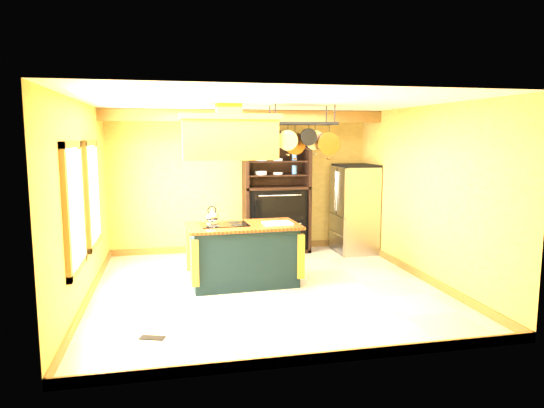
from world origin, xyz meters
name	(u,v)px	position (x,y,z in m)	size (l,w,h in m)	color
floor	(266,288)	(0.00, 0.00, 0.00)	(5.00, 5.00, 0.00)	beige
ceiling	(266,103)	(0.00, 0.00, 2.70)	(5.00, 5.00, 0.00)	white
wall_back	(241,182)	(0.00, 2.50, 1.35)	(5.00, 0.02, 2.70)	#DBB450
wall_front	(317,230)	(0.00, -2.50, 1.35)	(5.00, 0.02, 2.70)	#DBB450
wall_left	(83,203)	(-2.50, 0.00, 1.35)	(0.02, 5.00, 2.70)	#DBB450
wall_right	(424,194)	(2.50, 0.00, 1.35)	(0.02, 5.00, 2.70)	#DBB450
ceiling_beam	(247,116)	(0.00, 1.70, 2.59)	(5.00, 0.15, 0.20)	olive
window_near	(75,207)	(-2.47, -0.80, 1.40)	(0.06, 1.06, 1.56)	olive
window_far	(93,194)	(-2.47, 0.60, 1.40)	(0.06, 1.06, 1.56)	olive
kitchen_island	(243,254)	(-0.29, 0.28, 0.47)	(1.72, 1.01, 1.11)	black
range_hood	(229,136)	(-0.49, 0.28, 2.25)	(1.43, 0.81, 0.80)	#A77829
pot_rack	(303,132)	(0.62, 0.28, 2.30)	(1.10, 0.50, 0.74)	black
refrigerator	(354,211)	(2.12, 1.90, 0.81)	(0.72, 0.85, 1.66)	#9A9CA2
hutch	(276,207)	(0.65, 2.26, 0.87)	(1.26, 0.57, 2.23)	black
floor_register	(152,338)	(-1.60, -1.51, 0.01)	(0.28, 0.12, 0.01)	black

